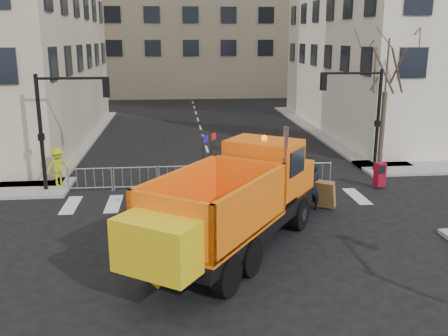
{
  "coord_description": "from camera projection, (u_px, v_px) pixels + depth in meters",
  "views": [
    {
      "loc": [
        -1.98,
        -15.24,
        6.93
      ],
      "look_at": [
        -0.22,
        2.5,
        2.26
      ],
      "focal_mm": 40.0,
      "sensor_mm": 36.0,
      "label": 1
    }
  ],
  "objects": [
    {
      "name": "street_tree",
      "position": [
        385.0,
        99.0,
        26.64
      ],
      "size": [
        3.0,
        3.0,
        7.5
      ],
      "primitive_type": null,
      "color": "#382B21",
      "rests_on": "ground"
    },
    {
      "name": "plow_truck",
      "position": [
        234.0,
        201.0,
        16.09
      ],
      "size": [
        8.32,
        10.35,
        4.12
      ],
      "rotation": [
        0.0,
        0.0,
        0.97
      ],
      "color": "black",
      "rests_on": "ground"
    },
    {
      "name": "traffic_light_left",
      "position": [
        41.0,
        135.0,
        22.39
      ],
      "size": [
        0.18,
        0.18,
        5.4
      ],
      "primitive_type": "cylinder",
      "color": "black",
      "rests_on": "ground"
    },
    {
      "name": "traffic_light_right",
      "position": [
        378.0,
        122.0,
        25.88
      ],
      "size": [
        0.18,
        0.18,
        5.4
      ],
      "primitive_type": "cylinder",
      "color": "black",
      "rests_on": "ground"
    },
    {
      "name": "newspaper_box",
      "position": [
        380.0,
        174.0,
        23.47
      ],
      "size": [
        0.55,
        0.51,
        1.1
      ],
      "primitive_type": "cube",
      "rotation": [
        0.0,
        0.0,
        0.29
      ],
      "color": "maroon",
      "rests_on": "sidewalk_back"
    },
    {
      "name": "worker",
      "position": [
        58.0,
        167.0,
        23.38
      ],
      "size": [
        1.36,
        1.17,
        1.83
      ],
      "primitive_type": "imported",
      "rotation": [
        0.0,
        0.0,
        0.51
      ],
      "color": "#ACBE16",
      "rests_on": "sidewalk_back"
    },
    {
      "name": "cop_b",
      "position": [
        287.0,
        187.0,
        20.38
      ],
      "size": [
        1.21,
        1.08,
        2.06
      ],
      "primitive_type": "imported",
      "rotation": [
        0.0,
        0.0,
        2.78
      ],
      "color": "black",
      "rests_on": "ground"
    },
    {
      "name": "sidewalk_back",
      "position": [
        217.0,
        180.0,
        24.77
      ],
      "size": [
        64.0,
        5.0,
        0.15
      ],
      "primitive_type": "cube",
      "color": "gray",
      "rests_on": "ground"
    },
    {
      "name": "cop_a",
      "position": [
        312.0,
        187.0,
        20.41
      ],
      "size": [
        0.79,
        0.57,
        2.01
      ],
      "primitive_type": "imported",
      "rotation": [
        0.0,
        0.0,
        3.27
      ],
      "color": "black",
      "rests_on": "ground"
    },
    {
      "name": "crowd_barriers",
      "position": [
        202.0,
        176.0,
        23.72
      ],
      "size": [
        12.6,
        0.6,
        1.1
      ],
      "primitive_type": null,
      "color": "#9EA0A5",
      "rests_on": "ground"
    },
    {
      "name": "cop_c",
      "position": [
        264.0,
        184.0,
        21.37
      ],
      "size": [
        0.87,
        1.09,
        1.73
      ],
      "primitive_type": "imported",
      "rotation": [
        0.0,
        0.0,
        4.19
      ],
      "color": "black",
      "rests_on": "ground"
    },
    {
      "name": "ground",
      "position": [
        238.0,
        252.0,
        16.61
      ],
      "size": [
        120.0,
        120.0,
        0.0
      ],
      "primitive_type": "plane",
      "color": "black",
      "rests_on": "ground"
    }
  ]
}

